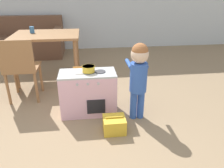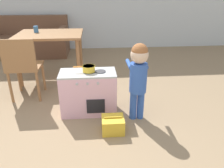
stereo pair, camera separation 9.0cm
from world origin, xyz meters
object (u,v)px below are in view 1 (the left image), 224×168
object	(u,v)px
toy_basket	(114,125)
dining_table	(47,41)
cup_on_table	(32,30)
play_kitchen	(88,93)
dining_chair_near	(21,67)
child_figure	(139,71)
toy_pot	(88,69)
couch	(21,42)

from	to	relation	value
toy_basket	dining_table	xyz separation A→B (m)	(-0.86, 1.58, 0.56)
dining_table	cup_on_table	distance (m)	0.28
play_kitchen	dining_chair_near	bearing A→B (deg)	153.12
play_kitchen	toy_basket	bearing A→B (deg)	-59.06
play_kitchen	child_figure	xyz separation A→B (m)	(0.55, -0.19, 0.32)
toy_pot	couch	bearing A→B (deg)	118.52
play_kitchen	couch	size ratio (longest dim) A/B	0.36
toy_basket	cup_on_table	bearing A→B (deg)	123.06
dining_table	child_figure	bearing A→B (deg)	-49.12
child_figure	dining_table	bearing A→B (deg)	130.88
play_kitchen	couch	world-z (taller)	couch
child_figure	dining_chair_near	world-z (taller)	child_figure
play_kitchen	dining_chair_near	distance (m)	0.97
child_figure	toy_basket	bearing A→B (deg)	-140.90
play_kitchen	cup_on_table	xyz separation A→B (m)	(-0.82, 1.23, 0.54)
dining_table	dining_chair_near	distance (m)	0.78
dining_chair_near	couch	world-z (taller)	dining_chair_near
play_kitchen	couch	xyz separation A→B (m)	(-1.40, 2.60, 0.04)
play_kitchen	cup_on_table	size ratio (longest dim) A/B	6.52
dining_chair_near	couch	xyz separation A→B (m)	(-0.56, 2.17, -0.16)
toy_basket	play_kitchen	bearing A→B (deg)	120.94
dining_table	couch	distance (m)	1.69
play_kitchen	dining_chair_near	xyz separation A→B (m)	(-0.84, 0.43, 0.21)
play_kitchen	toy_basket	distance (m)	0.53
toy_basket	couch	world-z (taller)	couch
play_kitchen	dining_table	xyz separation A→B (m)	(-0.60, 1.15, 0.38)
child_figure	cup_on_table	distance (m)	1.99
play_kitchen	toy_basket	size ratio (longest dim) A/B	2.79
play_kitchen	toy_pot	world-z (taller)	toy_pot
dining_chair_near	cup_on_table	size ratio (longest dim) A/B	8.50
dining_table	toy_basket	bearing A→B (deg)	-61.39
cup_on_table	toy_pot	bearing A→B (deg)	-55.79
toy_pot	couch	world-z (taller)	couch
play_kitchen	child_figure	bearing A→B (deg)	-18.62
child_figure	couch	xyz separation A→B (m)	(-1.95, 2.79, -0.28)
play_kitchen	toy_basket	xyz separation A→B (m)	(0.26, -0.43, -0.18)
toy_basket	dining_table	bearing A→B (deg)	118.61
toy_basket	couch	xyz separation A→B (m)	(-1.66, 3.03, 0.22)
child_figure	toy_basket	world-z (taller)	child_figure
toy_pot	dining_chair_near	size ratio (longest dim) A/B	0.29
cup_on_table	child_figure	bearing A→B (deg)	-45.86
toy_pot	cup_on_table	world-z (taller)	cup_on_table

